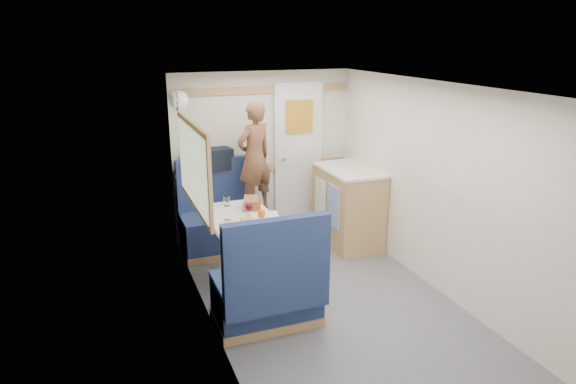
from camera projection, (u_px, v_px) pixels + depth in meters
name	position (u px, v px, depth m)	size (l,w,h in m)	color
floor	(344.00, 319.00, 4.53)	(4.50, 4.50, 0.00)	#515156
ceiling	(352.00, 89.00, 3.94)	(4.50, 4.50, 0.00)	silver
wall_back	(263.00, 155.00, 6.25)	(2.20, 0.02, 2.00)	silver
wall_left	(217.00, 229.00, 3.86)	(0.02, 4.50, 2.00)	silver
wall_right	(457.00, 198.00, 4.61)	(0.02, 4.50, 2.00)	silver
oak_trim_low	(264.00, 167.00, 6.27)	(2.15, 0.02, 0.08)	#AE864E
oak_trim_high	(263.00, 90.00, 6.00)	(2.15, 0.02, 0.08)	#AE864E
side_window	(193.00, 166.00, 4.69)	(0.04, 1.30, 0.72)	#99A48B
rear_door	(298.00, 155.00, 6.38)	(0.62, 0.12, 1.86)	white
dinette_table	(240.00, 230.00, 5.04)	(0.62, 0.92, 0.72)	white
bench_far	(221.00, 226.00, 5.89)	(0.90, 0.59, 1.05)	#18214E
bench_near	(269.00, 294.00, 4.34)	(0.90, 0.59, 1.05)	#18214E
ledge	(213.00, 172.00, 5.94)	(0.90, 0.14, 0.04)	#AE864E
dome_light	(179.00, 100.00, 5.32)	(0.20, 0.20, 0.20)	white
galley_counter	(348.00, 206.00, 6.05)	(0.57, 0.92, 0.92)	#AE864E
person	(254.00, 157.00, 5.75)	(0.46, 0.30, 1.26)	brown
duffel_bag	(209.00, 160.00, 5.89)	(0.52, 0.25, 0.25)	black
tray	(266.00, 218.00, 4.88)	(0.26, 0.35, 0.02)	white
orange_fruit	(262.00, 213.00, 4.88)	(0.07, 0.07, 0.07)	#E05709
cheese_block	(245.00, 218.00, 4.80)	(0.10, 0.06, 0.03)	#DBD37E
wine_glass	(249.00, 208.00, 4.82)	(0.08, 0.08, 0.17)	white
tumbler_left	(228.00, 225.00, 4.57)	(0.07, 0.07, 0.11)	white
tumbler_mid	(227.00, 201.00, 5.25)	(0.07, 0.07, 0.11)	silver
beer_glass	(258.00, 206.00, 5.09)	(0.07, 0.07, 0.10)	#904B15
pepper_grinder	(248.00, 206.00, 5.11)	(0.03, 0.03, 0.09)	black
bread_loaf	(251.00, 203.00, 5.17)	(0.14, 0.25, 0.11)	olive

